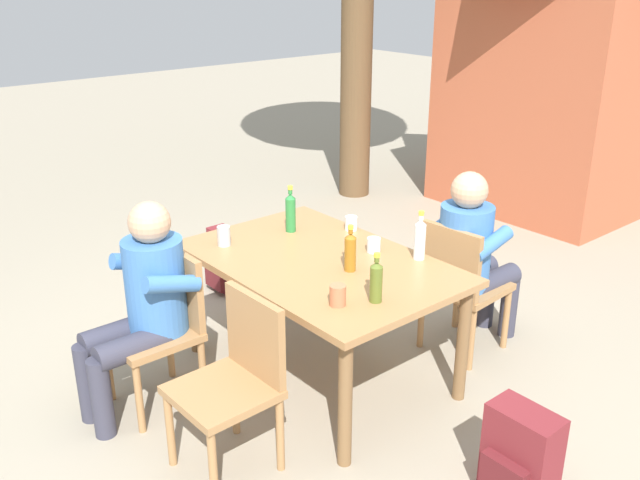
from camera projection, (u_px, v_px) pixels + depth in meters
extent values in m
plane|color=gray|center=(320.00, 372.00, 4.21)|extent=(24.00, 24.00, 0.00)
cube|color=#A37547|center=(320.00, 263.00, 3.94)|extent=(1.57, 1.03, 0.04)
cylinder|color=brown|center=(194.00, 301.00, 4.32)|extent=(0.07, 0.07, 0.70)
cylinder|color=brown|center=(345.00, 403.00, 3.32)|extent=(0.07, 0.07, 0.70)
cylinder|color=brown|center=(303.00, 264.00, 4.84)|extent=(0.07, 0.07, 0.70)
cylinder|color=brown|center=(463.00, 344.00, 3.84)|extent=(0.07, 0.07, 0.70)
cube|color=#A37547|center=(152.00, 335.00, 3.77)|extent=(0.44, 0.44, 0.04)
cube|color=#A37547|center=(181.00, 286.00, 3.80)|extent=(0.42, 0.04, 0.42)
cylinder|color=#A37547|center=(108.00, 368.00, 3.88)|extent=(0.04, 0.04, 0.41)
cylinder|color=#A37547|center=(139.00, 398.00, 3.60)|extent=(0.04, 0.04, 0.41)
cylinder|color=#A37547|center=(170.00, 346.00, 4.10)|extent=(0.04, 0.04, 0.41)
cylinder|color=#A37547|center=(203.00, 373.00, 3.83)|extent=(0.04, 0.04, 0.41)
cube|color=#A37547|center=(466.00, 286.00, 4.33)|extent=(0.47, 0.47, 0.04)
cube|color=#A37547|center=(450.00, 261.00, 4.12)|extent=(0.42, 0.07, 0.42)
cylinder|color=#A37547|center=(506.00, 319.00, 4.41)|extent=(0.04, 0.04, 0.41)
cylinder|color=#A37547|center=(457.00, 299.00, 4.67)|extent=(0.04, 0.04, 0.41)
cylinder|color=#A37547|center=(471.00, 340.00, 4.17)|extent=(0.04, 0.04, 0.41)
cylinder|color=#A37547|center=(421.00, 318.00, 4.42)|extent=(0.04, 0.04, 0.41)
cube|color=#A37547|center=(222.00, 392.00, 3.27)|extent=(0.45, 0.45, 0.04)
cube|color=#A37547|center=(255.00, 335.00, 3.30)|extent=(0.42, 0.05, 0.42)
cylinder|color=#A37547|center=(170.00, 429.00, 3.37)|extent=(0.04, 0.04, 0.41)
cylinder|color=#A37547|center=(213.00, 469.00, 3.10)|extent=(0.04, 0.04, 0.41)
cylinder|color=#A37547|center=(235.00, 399.00, 3.60)|extent=(0.04, 0.04, 0.41)
cylinder|color=#A37547|center=(280.00, 434.00, 3.33)|extent=(0.04, 0.04, 0.41)
cylinder|color=#3D70B2|center=(156.00, 286.00, 3.70)|extent=(0.32, 0.32, 0.52)
sphere|color=tan|center=(149.00, 222.00, 3.56)|extent=(0.22, 0.22, 0.22)
cylinder|color=#383847|center=(118.00, 334.00, 3.74)|extent=(0.14, 0.40, 0.14)
cylinder|color=#383847|center=(87.00, 383.00, 3.70)|extent=(0.11, 0.11, 0.45)
cylinder|color=#3D70B2|center=(138.00, 261.00, 3.80)|extent=(0.09, 0.31, 0.16)
cylinder|color=#383847|center=(133.00, 347.00, 3.61)|extent=(0.14, 0.40, 0.14)
cylinder|color=#383847|center=(102.00, 398.00, 3.57)|extent=(0.11, 0.11, 0.45)
cylinder|color=#3D70B2|center=(172.00, 284.00, 3.53)|extent=(0.09, 0.31, 0.16)
cylinder|color=#3D70B2|center=(465.00, 247.00, 4.20)|extent=(0.32, 0.32, 0.52)
sphere|color=tan|center=(469.00, 190.00, 4.07)|extent=(0.22, 0.22, 0.22)
cylinder|color=#383847|center=(493.00, 282.00, 4.35)|extent=(0.14, 0.40, 0.14)
cylinder|color=#383847|center=(509.00, 304.00, 4.55)|extent=(0.11, 0.11, 0.45)
cylinder|color=#3D70B2|center=(491.00, 244.00, 4.04)|extent=(0.09, 0.31, 0.16)
cylinder|color=#383847|center=(470.00, 272.00, 4.48)|extent=(0.14, 0.40, 0.14)
cylinder|color=#383847|center=(487.00, 295.00, 4.68)|extent=(0.11, 0.11, 0.45)
cylinder|color=#3D70B2|center=(442.00, 226.00, 4.31)|extent=(0.09, 0.31, 0.16)
cylinder|color=#566623|center=(376.00, 284.00, 3.42)|extent=(0.06, 0.06, 0.19)
cone|color=#566623|center=(377.00, 264.00, 3.38)|extent=(0.06, 0.06, 0.03)
cylinder|color=#566623|center=(377.00, 259.00, 3.37)|extent=(0.03, 0.03, 0.03)
cylinder|color=yellow|center=(377.00, 255.00, 3.36)|extent=(0.03, 0.03, 0.02)
cylinder|color=#287A38|center=(291.00, 215.00, 4.31)|extent=(0.06, 0.06, 0.21)
cone|color=#287A38|center=(290.00, 196.00, 4.27)|extent=(0.06, 0.06, 0.03)
cylinder|color=#287A38|center=(290.00, 192.00, 4.26)|extent=(0.03, 0.03, 0.03)
cylinder|color=yellow|center=(290.00, 188.00, 4.25)|extent=(0.03, 0.03, 0.02)
cylinder|color=#996019|center=(350.00, 254.00, 3.76)|extent=(0.06, 0.06, 0.19)
cone|color=#996019|center=(351.00, 236.00, 3.72)|extent=(0.06, 0.06, 0.03)
cylinder|color=#996019|center=(351.00, 231.00, 3.71)|extent=(0.03, 0.03, 0.03)
cylinder|color=yellow|center=(351.00, 227.00, 3.71)|extent=(0.03, 0.03, 0.02)
cylinder|color=white|center=(420.00, 242.00, 3.91)|extent=(0.06, 0.06, 0.21)
cone|color=white|center=(421.00, 222.00, 3.87)|extent=(0.06, 0.06, 0.03)
cylinder|color=white|center=(421.00, 217.00, 3.86)|extent=(0.03, 0.03, 0.03)
cylinder|color=yellow|center=(421.00, 213.00, 3.85)|extent=(0.03, 0.03, 0.02)
cylinder|color=#B2B7BC|center=(224.00, 236.00, 4.11)|extent=(0.08, 0.08, 0.12)
cylinder|color=#BC6B47|center=(338.00, 295.00, 3.40)|extent=(0.08, 0.08, 0.11)
cylinder|color=silver|center=(374.00, 245.00, 4.03)|extent=(0.08, 0.08, 0.09)
cylinder|color=white|center=(351.00, 223.00, 4.36)|extent=(0.08, 0.08, 0.09)
cube|color=maroon|center=(521.00, 454.00, 3.17)|extent=(0.32, 0.18, 0.45)
cube|color=maroon|center=(503.00, 480.00, 3.12)|extent=(0.23, 0.06, 0.20)
cube|color=maroon|center=(227.00, 260.00, 5.19)|extent=(0.30, 0.15, 0.47)
cube|color=maroon|center=(216.00, 275.00, 5.16)|extent=(0.21, 0.06, 0.21)
cylinder|color=brown|center=(357.00, 41.00, 6.89)|extent=(0.32, 0.32, 3.17)
cube|color=#B25638|center=(554.00, 98.00, 6.79)|extent=(1.81, 1.59, 2.16)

